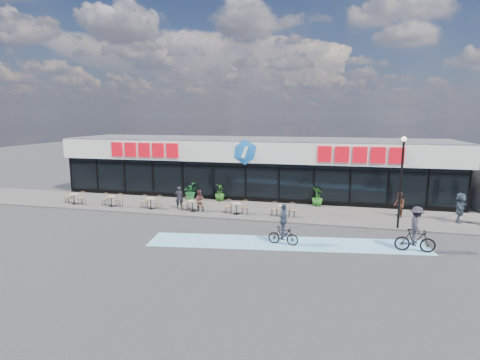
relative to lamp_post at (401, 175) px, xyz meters
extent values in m
plane|color=#28282B|center=(-9.92, -2.30, -3.18)|extent=(120.00, 120.00, 0.00)
cube|color=#514B48|center=(-9.92, 2.20, -3.13)|extent=(44.00, 5.00, 0.10)
cube|color=#679FC3|center=(-5.92, -3.80, -3.17)|extent=(14.17, 4.13, 0.01)
cube|color=black|center=(-9.92, 7.70, -1.68)|extent=(30.00, 6.00, 3.00)
cube|color=silver|center=(-9.92, 7.55, 0.57)|extent=(30.60, 6.30, 1.50)
cube|color=#47474C|center=(-9.92, 7.70, 1.37)|extent=(30.60, 6.30, 0.10)
cube|color=#0D3D94|center=(-9.92, 4.66, -0.13)|extent=(30.60, 0.08, 0.18)
cube|color=black|center=(-9.92, 4.67, -0.53)|extent=(30.00, 0.06, 0.08)
cube|color=black|center=(-9.92, 4.68, -2.98)|extent=(30.00, 0.10, 0.40)
cube|color=red|center=(-17.92, 4.40, 0.62)|extent=(5.63, 0.18, 1.10)
cube|color=red|center=(-1.92, 4.40, 0.62)|extent=(5.63, 0.18, 1.10)
ellipsoid|color=blue|center=(-9.92, 4.40, 0.62)|extent=(1.90, 0.24, 1.90)
cylinder|color=black|center=(-24.92, 4.67, -1.68)|extent=(0.10, 0.10, 3.00)
cylinder|color=black|center=(-22.42, 4.67, -1.68)|extent=(0.10, 0.10, 3.00)
cylinder|color=black|center=(-19.92, 4.67, -1.68)|extent=(0.10, 0.10, 3.00)
cylinder|color=black|center=(-17.42, 4.67, -1.68)|extent=(0.10, 0.10, 3.00)
cylinder|color=black|center=(-14.92, 4.67, -1.68)|extent=(0.10, 0.10, 3.00)
cylinder|color=black|center=(-12.42, 4.67, -1.68)|extent=(0.10, 0.10, 3.00)
cylinder|color=black|center=(-9.92, 4.67, -1.68)|extent=(0.10, 0.10, 3.00)
cylinder|color=black|center=(-7.42, 4.67, -1.68)|extent=(0.10, 0.10, 3.00)
cylinder|color=black|center=(-4.92, 4.67, -1.68)|extent=(0.10, 0.10, 3.00)
cylinder|color=black|center=(-2.42, 4.67, -1.68)|extent=(0.10, 0.10, 3.00)
cylinder|color=black|center=(0.08, 4.67, -1.68)|extent=(0.10, 0.10, 3.00)
cylinder|color=black|center=(2.58, 4.67, -1.68)|extent=(0.10, 0.10, 3.00)
cylinder|color=black|center=(5.08, 4.67, -1.68)|extent=(0.10, 0.10, 3.00)
cylinder|color=black|center=(0.00, 0.00, -0.61)|extent=(0.12, 0.12, 4.95)
sphere|color=#FFF2CC|center=(0.00, 0.00, 1.97)|extent=(0.28, 0.28, 0.28)
cylinder|color=tan|center=(-21.78, 0.81, -2.36)|extent=(0.60, 0.60, 0.04)
cylinder|color=black|center=(-21.78, 0.81, -2.71)|extent=(0.06, 0.06, 0.70)
cylinder|color=black|center=(-21.78, 0.81, -3.07)|extent=(0.40, 0.40, 0.02)
cylinder|color=tan|center=(-18.75, 0.81, -2.36)|extent=(0.60, 0.60, 0.04)
cylinder|color=black|center=(-18.75, 0.81, -2.71)|extent=(0.06, 0.06, 0.70)
cylinder|color=black|center=(-18.75, 0.81, -3.07)|extent=(0.40, 0.40, 0.02)
cylinder|color=tan|center=(-15.73, 0.81, -2.36)|extent=(0.60, 0.60, 0.04)
cylinder|color=black|center=(-15.73, 0.81, -2.71)|extent=(0.06, 0.06, 0.70)
cylinder|color=black|center=(-15.73, 0.81, -3.07)|extent=(0.40, 0.40, 0.02)
cylinder|color=tan|center=(-12.71, 0.81, -2.36)|extent=(0.60, 0.60, 0.04)
cylinder|color=black|center=(-12.71, 0.81, -2.71)|extent=(0.06, 0.06, 0.70)
cylinder|color=black|center=(-12.71, 0.81, -3.07)|extent=(0.40, 0.40, 0.02)
cylinder|color=tan|center=(-9.68, 0.81, -2.36)|extent=(0.60, 0.60, 0.04)
cylinder|color=black|center=(-9.68, 0.81, -2.71)|extent=(0.06, 0.06, 0.70)
cylinder|color=black|center=(-9.68, 0.81, -3.07)|extent=(0.40, 0.40, 0.02)
cylinder|color=tan|center=(-6.66, 0.81, -2.36)|extent=(0.60, 0.60, 0.04)
cylinder|color=black|center=(-6.66, 0.81, -2.71)|extent=(0.06, 0.06, 0.70)
cylinder|color=black|center=(-6.66, 0.81, -3.07)|extent=(0.40, 0.40, 0.02)
imported|color=#1C632C|center=(-14.19, 4.20, -2.45)|extent=(1.45, 1.49, 1.26)
imported|color=#214D16|center=(-11.81, 4.25, -2.44)|extent=(0.98, 0.98, 1.28)
imported|color=#205B1A|center=(-4.65, 4.33, -2.41)|extent=(1.06, 1.06, 1.34)
imported|color=black|center=(-13.83, 1.28, -2.30)|extent=(0.67, 0.57, 1.57)
imported|color=brown|center=(-12.32, 1.03, -2.35)|extent=(0.86, 0.78, 1.45)
imported|color=#3F2016|center=(0.46, 2.55, -2.29)|extent=(0.69, 0.84, 1.57)
imported|color=#2B3743|center=(3.78, 2.07, -2.17)|extent=(1.14, 1.75, 1.81)
imported|color=black|center=(-6.05, -4.04, -2.71)|extent=(1.59, 0.63, 0.93)
imported|color=#333B4F|center=(-6.05, -4.04, -1.90)|extent=(0.52, 1.01, 1.66)
imported|color=black|center=(0.18, -3.57, -2.62)|extent=(1.85, 0.55, 1.11)
imported|color=#23222B|center=(0.18, -3.57, -1.85)|extent=(0.67, 1.14, 1.76)
camera|label=1|loc=(-3.98, -22.07, 3.22)|focal=28.00mm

